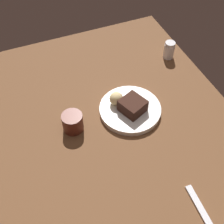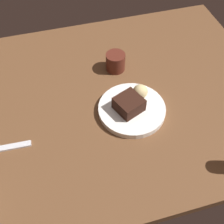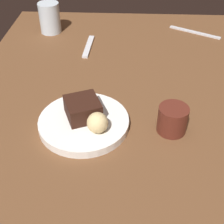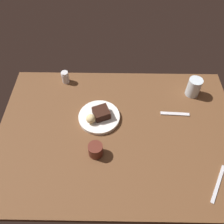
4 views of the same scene
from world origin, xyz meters
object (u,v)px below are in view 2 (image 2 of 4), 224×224
at_px(dessert_plate, 132,109).
at_px(bread_roll, 140,92).
at_px(chocolate_cake_slice, 129,104).
at_px(dessert_spoon, 5,148).
at_px(coffee_cup, 115,62).

relative_size(dessert_plate, bread_roll, 4.48).
xyz_separation_m(chocolate_cake_slice, dessert_spoon, (-0.38, -0.03, -0.04)).
relative_size(bread_roll, dessert_spoon, 0.32).
distance_m(bread_roll, dessert_spoon, 0.44).
xyz_separation_m(dessert_plate, bread_roll, (0.04, 0.04, 0.03)).
distance_m(bread_roll, coffee_cup, 0.17).
bearing_deg(bread_roll, coffee_cup, 101.01).
distance_m(dessert_plate, chocolate_cake_slice, 0.03).
xyz_separation_m(coffee_cup, dessert_spoon, (-0.40, -0.24, -0.03)).
height_order(dessert_plate, dessert_spoon, dessert_plate).
bearing_deg(bread_roll, dessert_spoon, -171.00).
distance_m(coffee_cup, dessert_spoon, 0.47).
bearing_deg(dessert_spoon, coffee_cup, -146.65).
height_order(chocolate_cake_slice, bread_roll, bread_roll).
height_order(chocolate_cake_slice, coffee_cup, same).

